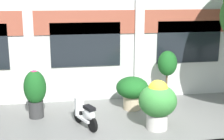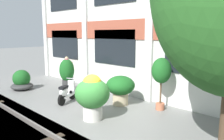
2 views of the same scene
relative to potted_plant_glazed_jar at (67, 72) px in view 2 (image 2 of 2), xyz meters
The scene contains 9 objects.
ground_plane 4.41m from the potted_plant_glazed_jar, 22.49° to the right, with size 80.00×80.00×0.00m, color slate.
apartment_facade 5.15m from the potted_plant_glazed_jar, 23.42° to the left, with size 17.15×0.64×7.55m.
potted_plant_glazed_jar is the anchor object (origin of this frame).
potted_plant_ribbed_drum 3.45m from the potted_plant_glazed_jar, ahead, with size 1.18×1.18×1.21m.
potted_plant_low_pan 5.06m from the potted_plant_glazed_jar, ahead, with size 0.75×0.75×2.03m.
potted_plant_wide_bowl 2.50m from the potted_plant_glazed_jar, 141.90° to the right, with size 1.13×1.13×1.05m.
potted_plant_stone_basin 4.12m from the potted_plant_glazed_jar, 22.96° to the right, with size 1.19×1.19×1.58m.
scooter_near_curb 2.06m from the potted_plant_glazed_jar, 35.88° to the right, with size 0.75×1.29×0.98m.
resident_by_doorway 1.94m from the potted_plant_glazed_jar, 145.20° to the left, with size 0.34×0.48×1.57m.
Camera 2 is at (5.23, -4.67, 2.93)m, focal length 35.00 mm.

